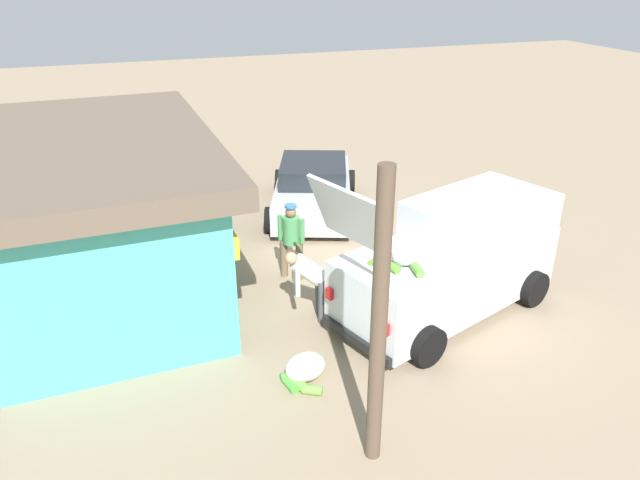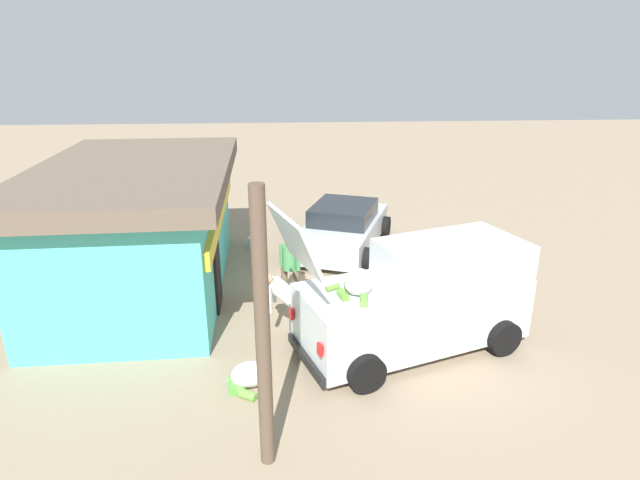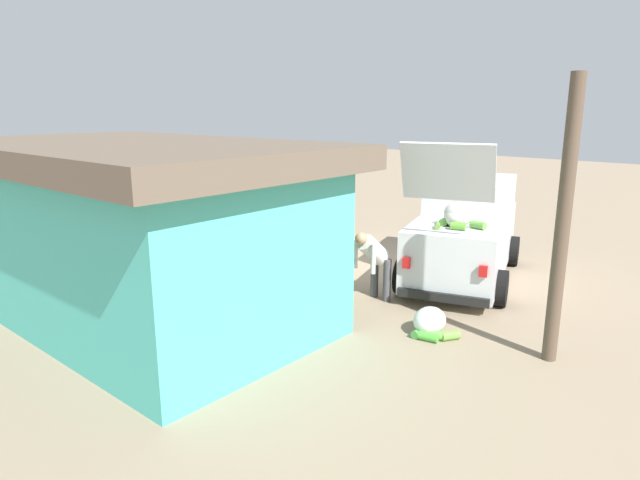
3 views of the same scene
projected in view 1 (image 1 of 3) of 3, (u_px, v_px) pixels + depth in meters
ground_plane at (372, 262)px, 12.78m from camera, size 60.00×60.00×0.00m
storefront_bar at (103, 212)px, 11.29m from camera, size 7.31×4.51×3.02m
delivery_van at (453, 259)px, 10.73m from camera, size 3.16×5.00×3.01m
parked_sedan at (313, 188)px, 15.14m from camera, size 4.43×3.24×1.33m
vendor_standing at (291, 237)px, 11.80m from camera, size 0.48×0.48×1.60m
customer_bending at (310, 278)px, 10.45m from camera, size 0.60×0.76×1.37m
unloaded_banana_pile at (305, 369)px, 9.16m from camera, size 0.85×0.77×0.43m
paint_bucket at (213, 215)px, 14.67m from camera, size 0.30×0.30×0.34m
utility_pole at (379, 327)px, 6.98m from camera, size 0.20×0.20×4.02m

